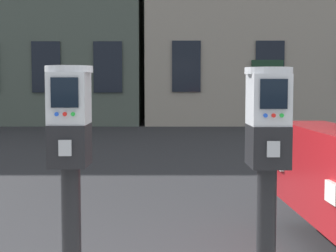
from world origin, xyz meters
TOP-DOWN VIEW (x-y plane):
  - parking_meter_near_kerb at (-0.73, -0.32)m, footprint 0.22×0.25m
  - parking_meter_twin_adjacent at (0.18, -0.32)m, footprint 0.22×0.25m

SIDE VIEW (x-z plane):
  - parking_meter_twin_adjacent at x=0.18m, z-range 0.38..1.65m
  - parking_meter_near_kerb at x=-0.73m, z-range 0.38..1.66m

